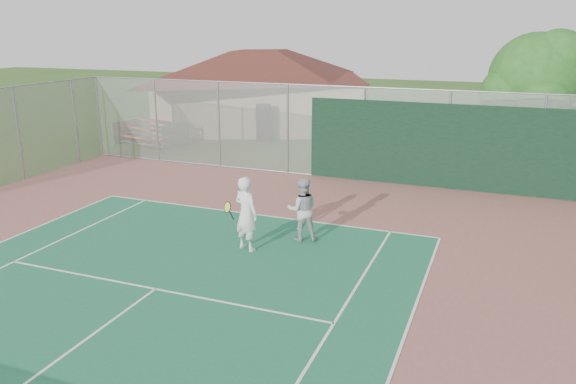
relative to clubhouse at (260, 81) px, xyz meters
The scene contains 7 objects.
back_fence 12.60m from the clubhouse, 47.84° to the right, with size 20.08×0.11×3.53m.
side_fence_left 14.30m from the clubhouse, 104.92° to the right, with size 0.08×9.00×3.50m.
clubhouse is the anchor object (origin of this frame).
bleachers 7.33m from the clubhouse, 116.41° to the right, with size 3.31×2.34×1.10m.
tree 15.65m from the clubhouse, 25.32° to the right, with size 3.97×3.76×5.54m.
player_white_front 18.59m from the clubhouse, 67.09° to the right, with size 0.98×0.82×1.96m.
player_grey_back 18.03m from the clubhouse, 62.36° to the right, with size 1.04×0.95×1.72m.
Camera 1 is at (6.84, -3.04, 5.58)m, focal length 35.00 mm.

